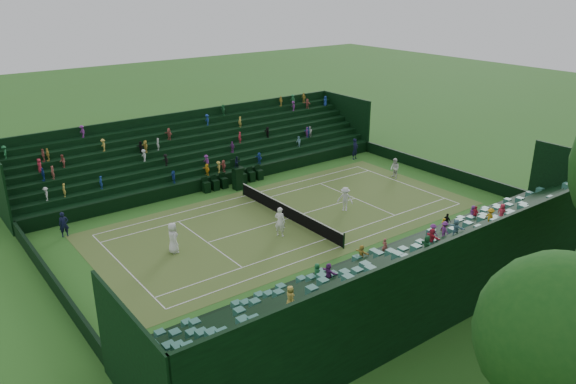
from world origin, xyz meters
name	(u,v)px	position (x,y,z in m)	size (l,w,h in m)	color
ground	(288,219)	(0.00, 0.00, 0.00)	(160.00, 160.00, 0.00)	#316B22
court_surface	(288,219)	(0.00, 0.00, 0.01)	(12.97, 26.77, 0.01)	#317125
perimeter_wall_north	(436,169)	(0.00, 15.88, 0.50)	(17.17, 0.20, 1.00)	black
perimeter_wall_south	(52,281)	(0.00, -15.88, 0.50)	(17.17, 0.20, 1.00)	black
perimeter_wall_east	(375,257)	(8.48, 0.00, 0.50)	(0.20, 31.77, 1.00)	black
perimeter_wall_west	(225,179)	(-8.48, 0.00, 0.50)	(0.20, 31.77, 1.00)	black
north_grandstand	(434,269)	(12.66, 0.00, 1.55)	(6.60, 32.00, 4.90)	black
south_grandstand	(200,155)	(-12.66, 0.00, 1.55)	(6.60, 32.00, 4.90)	black
tennis_net	(288,212)	(0.00, 0.00, 0.53)	(11.67, 0.10, 1.06)	black
umpire_chair	(237,175)	(-7.11, 0.33, 1.16)	(0.86, 0.86, 2.72)	black
courtside_chairs	(234,180)	(-8.00, 0.49, 0.46)	(0.55, 5.52, 1.20)	black
player_near_west	(173,238)	(-0.09, -8.69, 0.98)	(0.96, 0.62, 1.96)	white
player_near_east	(280,222)	(1.93, -2.10, 1.01)	(0.74, 0.48, 2.02)	white
player_far_west	(395,168)	(-1.48, 12.29, 0.85)	(0.83, 0.65, 1.71)	white
player_far_east	(345,199)	(1.27, 4.19, 0.90)	(1.16, 0.67, 1.79)	white
line_judge_north	(355,149)	(-7.37, 13.28, 0.98)	(0.71, 0.47, 1.96)	black
line_judge_south	(64,224)	(-6.42, -13.33, 0.84)	(0.61, 0.40, 1.67)	black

